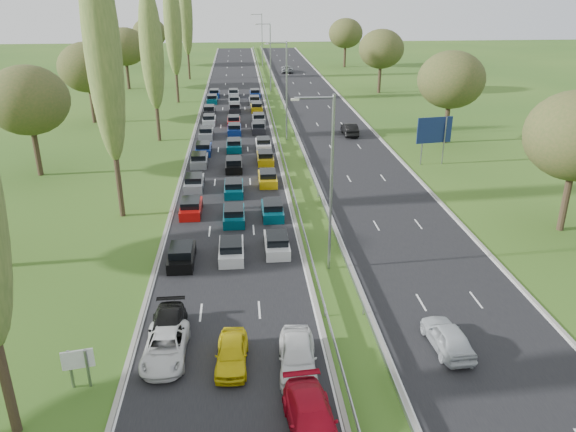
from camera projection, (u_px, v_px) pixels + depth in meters
name	position (u px, v px, depth m)	size (l,w,h in m)	color
ground	(285.00, 136.00, 72.92)	(260.00, 260.00, 0.00)	#2B5219
near_carriageway	(233.00, 132.00, 74.69)	(10.50, 215.00, 0.04)	black
far_carriageway	(334.00, 130.00, 75.76)	(10.50, 215.00, 0.04)	black
central_reservation	(284.00, 127.00, 75.01)	(2.36, 215.00, 0.32)	gray
lamp_columns	(287.00, 92.00, 68.79)	(0.18, 140.18, 12.00)	gray
poplar_row	(135.00, 47.00, 56.03)	(2.80, 127.80, 22.44)	#2D2116
woodland_left	(15.00, 107.00, 51.89)	(8.00, 166.00, 11.10)	#2D2116
woodland_right	(479.00, 92.00, 59.25)	(8.00, 153.00, 11.10)	#2D2116
traffic_queue_fill	(233.00, 139.00, 69.78)	(9.09, 67.69, 0.80)	black
near_car_2	(165.00, 347.00, 29.24)	(2.19, 4.76, 1.32)	silver
near_car_3	(168.00, 329.00, 30.77)	(1.94, 4.78, 1.39)	black
near_car_8	(232.00, 353.00, 28.71)	(1.62, 4.02, 1.37)	#D4BF0E
near_car_11	(312.00, 420.00, 24.23)	(2.08, 5.12, 1.49)	#A80A1D
near_car_12	(298.00, 356.00, 28.35)	(1.89, 4.69, 1.60)	silver
far_car_0	(448.00, 337.00, 29.99)	(1.73, 4.30, 1.46)	#B7BCC1
far_car_1	(350.00, 129.00, 72.97)	(1.66, 4.75, 1.57)	black
far_car_2	(287.00, 69.00, 125.64)	(2.52, 5.47, 1.52)	gray
info_sign	(78.00, 363.00, 26.89)	(1.49, 0.37, 2.10)	gray
direction_sign	(434.00, 132.00, 60.04)	(3.97, 0.70, 5.20)	gray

